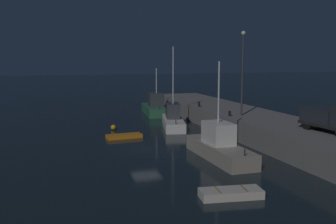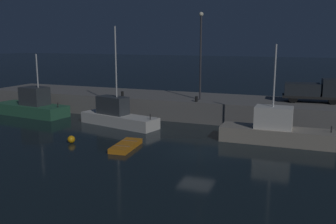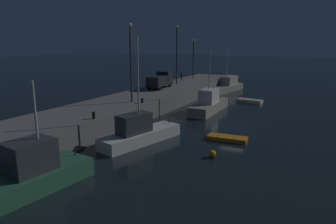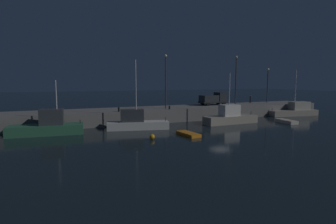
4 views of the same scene
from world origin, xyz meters
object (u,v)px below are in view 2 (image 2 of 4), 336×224
Objects in this scene: dinghy_orange_near at (126,146)px; fishing_boat_blue at (117,115)px; lamp_post_west at (201,50)px; mooring_buoy_near at (71,139)px; fishing_boat_orange at (32,106)px; bollard_central at (196,99)px; utility_truck at (315,90)px; bollard_west at (122,94)px; fishing_trawler_red at (275,131)px.

fishing_boat_blue is at bearing 123.52° from dinghy_orange_near.
dinghy_orange_near is 0.42× the size of lamp_post_west.
fishing_boat_blue is at bearing 87.33° from mooring_buoy_near.
mooring_buoy_near is at bearing -176.54° from dinghy_orange_near.
fishing_boat_orange is 16.83× the size of bollard_central.
fishing_boat_blue is 11.16m from fishing_boat_orange.
fishing_boat_orange is at bearing 143.53° from mooring_buoy_near.
lamp_post_west reaches higher than utility_truck.
mooring_buoy_near reaches higher than dinghy_orange_near.
dinghy_orange_near is 5.77× the size of bollard_west.
fishing_boat_blue is 4.39m from bollard_west.
utility_truck reaches higher than bollard_west.
fishing_boat_blue is 10.60m from lamp_post_west.
bollard_central is at bearing 148.78° from fishing_trawler_red.
bollard_west is 8.23m from bollard_central.
fishing_boat_orange is 2.45× the size of dinghy_orange_near.
fishing_boat_orange is 19.38m from lamp_post_west.
lamp_post_west reaches higher than bollard_central.
mooring_buoy_near is 13.26m from bollard_central.
fishing_boat_orange is 10.19m from bollard_west.
bollard_west is at bearing 95.95° from mooring_buoy_near.
lamp_post_west is 16.33× the size of bollard_central.
utility_truck reaches higher than dinghy_orange_near.
utility_truck is at bearing 12.29° from lamp_post_west.
fishing_trawler_red is at bearing -16.45° from bollard_west.
fishing_trawler_red reaches higher than bollard_west.
bollard_west is (9.66, 2.92, 1.41)m from fishing_boat_orange.
utility_truck is at bearing 23.72° from fishing_boat_blue.
bollard_west reaches higher than dinghy_orange_near.
bollard_central is (6.77, 3.98, 1.42)m from fishing_boat_blue.
bollard_west is (-8.18, -1.50, -4.74)m from lamp_post_west.
mooring_buoy_near is 0.10× the size of utility_truck.
fishing_boat_orange is 14.16× the size of bollard_west.
fishing_boat_orange is at bearing -163.18° from bollard_west.
fishing_trawler_red is 12.07m from lamp_post_west.
bollard_west is 1.19× the size of bollard_central.
fishing_boat_blue is (-14.94, 0.97, -0.05)m from fishing_trawler_red.
utility_truck is at bearing 47.72° from dinghy_orange_near.
fishing_trawler_red is at bearing 28.84° from dinghy_orange_near.
fishing_trawler_red is at bearing 21.64° from mooring_buoy_near.
mooring_buoy_near is 1.13× the size of bollard_central.
fishing_boat_orange is at bearing -166.08° from lamp_post_west.
fishing_boat_blue is 1.08× the size of lamp_post_west.
fishing_boat_orange is 1.03× the size of lamp_post_west.
fishing_boat_blue is at bearing -69.27° from bollard_west.
bollard_central is (8.23, 0.11, -0.05)m from bollard_west.
fishing_boat_blue reaches higher than fishing_boat_orange.
dinghy_orange_near is (15.58, -7.69, -0.83)m from fishing_boat_orange.
fishing_boat_orange is at bearing 153.74° from dinghy_orange_near.
lamp_post_west is at bearing 60.41° from mooring_buoy_near.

